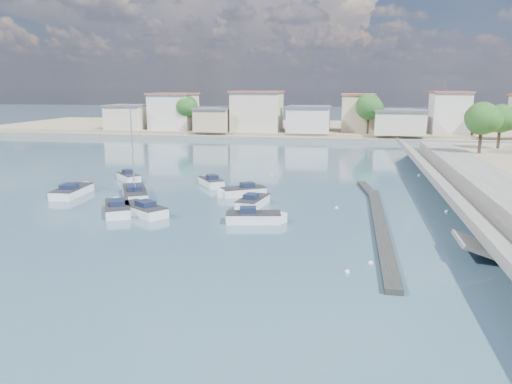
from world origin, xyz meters
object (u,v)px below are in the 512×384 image
(motorboat_b, at_px, (254,202))
(sailboat, at_px, (134,192))
(motorboat_c, at_px, (141,210))
(motorboat_h, at_px, (256,218))
(motorboat_a, at_px, (117,208))
(motorboat_e, at_px, (74,191))
(motorboat_d, at_px, (241,192))
(motorboat_f, at_px, (211,182))
(motorboat_g, at_px, (129,178))

(motorboat_b, xyz_separation_m, sailboat, (-12.45, 1.81, 0.03))
(motorboat_c, xyz_separation_m, motorboat_h, (10.29, -0.90, -0.00))
(motorboat_a, distance_m, motorboat_b, 12.11)
(motorboat_b, distance_m, motorboat_e, 18.90)
(motorboat_d, relative_size, motorboat_e, 0.75)
(motorboat_f, bearing_deg, motorboat_a, -109.99)
(motorboat_a, distance_m, motorboat_e, 9.65)
(motorboat_a, bearing_deg, motorboat_g, 110.53)
(motorboat_c, distance_m, motorboat_d, 11.13)
(motorboat_a, bearing_deg, motorboat_h, -4.58)
(motorboat_b, bearing_deg, motorboat_g, 150.47)
(motorboat_h, relative_size, sailboat, 0.55)
(motorboat_c, distance_m, motorboat_f, 13.40)
(motorboat_g, height_order, motorboat_h, same)
(motorboat_e, bearing_deg, motorboat_f, 29.99)
(motorboat_b, bearing_deg, motorboat_f, 127.21)
(motorboat_a, height_order, motorboat_b, same)
(motorboat_a, relative_size, motorboat_c, 1.03)
(motorboat_e, height_order, sailboat, sailboat)
(motorboat_e, height_order, motorboat_g, same)
(motorboat_b, xyz_separation_m, motorboat_c, (-9.01, -4.62, 0.00))
(sailboat, bearing_deg, motorboat_e, -176.39)
(motorboat_d, bearing_deg, motorboat_e, -170.95)
(motorboat_d, bearing_deg, sailboat, -167.68)
(motorboat_g, relative_size, sailboat, 0.43)
(motorboat_f, bearing_deg, sailboat, -131.56)
(motorboat_h, height_order, sailboat, sailboat)
(motorboat_b, height_order, motorboat_c, same)
(motorboat_a, xyz_separation_m, motorboat_h, (12.51, -1.00, -0.00))
(motorboat_a, height_order, sailboat, sailboat)
(motorboat_b, xyz_separation_m, motorboat_g, (-16.40, 9.29, 0.00))
(motorboat_d, distance_m, motorboat_h, 10.16)
(motorboat_a, height_order, motorboat_f, same)
(motorboat_b, distance_m, motorboat_g, 18.85)
(motorboat_b, relative_size, motorboat_g, 1.32)
(motorboat_a, relative_size, motorboat_h, 1.10)
(motorboat_c, xyz_separation_m, sailboat, (-3.44, 6.43, 0.03))
(motorboat_f, distance_m, sailboat, 9.00)
(motorboat_b, relative_size, sailboat, 0.56)
(motorboat_d, height_order, motorboat_e, same)
(motorboat_d, bearing_deg, motorboat_f, 134.74)
(motorboat_c, height_order, motorboat_d, same)
(motorboat_a, xyz_separation_m, motorboat_b, (11.23, 4.52, -0.00))
(motorboat_e, distance_m, motorboat_h, 21.28)
(motorboat_d, relative_size, motorboat_h, 0.93)
(motorboat_f, xyz_separation_m, sailboat, (-5.97, -6.73, 0.03))
(motorboat_c, height_order, motorboat_h, same)
(motorboat_g, bearing_deg, motorboat_h, -39.95)
(motorboat_d, bearing_deg, motorboat_c, -128.63)
(motorboat_a, bearing_deg, sailboat, 100.92)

